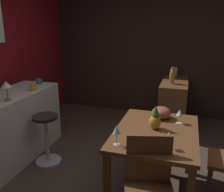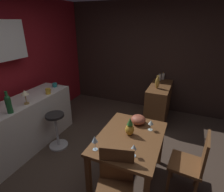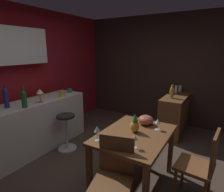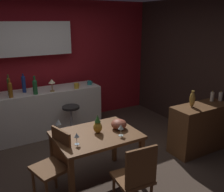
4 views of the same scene
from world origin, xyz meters
name	(u,v)px [view 1 (image 1 of 4)]	position (x,y,z in m)	size (l,w,h in m)	color
ground_plane	(120,185)	(0.00, 0.00, 0.00)	(9.00, 9.00, 0.00)	#47382D
wall_side_right	(141,49)	(2.55, 0.30, 1.30)	(0.10, 4.40, 2.60)	#33231E
dining_table	(156,140)	(0.00, -0.37, 0.64)	(1.10, 0.82, 0.74)	brown
sideboard_cabinet	(173,103)	(1.98, -0.44, 0.41)	(1.10, 0.44, 0.82)	brown
chair_near_window	(149,187)	(-0.59, -0.41, 0.50)	(0.49, 0.49, 0.91)	brown
bar_stool	(47,138)	(0.19, 1.05, 0.35)	(0.34, 0.34, 0.67)	#262323
wine_glass_left	(180,113)	(0.26, -0.59, 0.86)	(0.07, 0.07, 0.15)	silver
wine_glass_right	(169,136)	(-0.34, -0.52, 0.86)	(0.06, 0.06, 0.15)	silver
wine_glass_center	(117,130)	(-0.41, -0.07, 0.88)	(0.07, 0.07, 0.19)	silver
pineapple_centerpiece	(155,119)	(0.04, -0.35, 0.85)	(0.12, 0.12, 0.25)	gold
fruit_bowl	(161,113)	(0.35, -0.38, 0.81)	(0.22, 0.22, 0.14)	#9E4C38
cup_mustard	(33,87)	(0.45, 1.36, 0.95)	(0.13, 0.09, 0.10)	gold
cup_teal	(39,81)	(0.80, 1.51, 0.94)	(0.13, 0.09, 0.08)	teal
counter_lamp	(6,86)	(-0.03, 1.38, 1.08)	(0.13, 0.13, 0.24)	#A58447
pillar_candle_tall	(172,73)	(2.30, -0.36, 0.90)	(0.06, 0.06, 0.19)	white
pillar_candle_short	(176,72)	(2.45, -0.41, 0.90)	(0.07, 0.07, 0.18)	white
vase_brass	(172,76)	(1.76, -0.40, 0.95)	(0.09, 0.09, 0.27)	#B78C38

